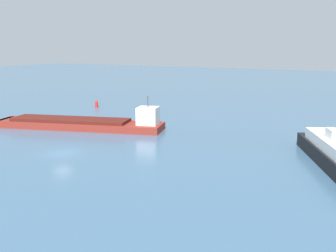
{
  "coord_description": "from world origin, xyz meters",
  "views": [
    {
      "loc": [
        37.2,
        -36.68,
        13.51
      ],
      "look_at": [
        5.82,
        17.03,
        1.2
      ],
      "focal_mm": 43.43,
      "sensor_mm": 36.0,
      "label": 1
    }
  ],
  "objects": [
    {
      "name": "channel_buoy_red",
      "position": [
        -21.77,
        32.67,
        0.81
      ],
      "size": [
        0.7,
        0.7,
        1.9
      ],
      "color": "red",
      "rests_on": "ground"
    },
    {
      "name": "cargo_barge",
      "position": [
        -8.33,
        13.38,
        0.93
      ],
      "size": [
        28.56,
        14.09,
        5.74
      ],
      "color": "maroon",
      "rests_on": "ground"
    },
    {
      "name": "ground_plane",
      "position": [
        0.0,
        0.0,
        0.0
      ],
      "size": [
        400.0,
        400.0,
        0.0
      ],
      "primitive_type": "plane",
      "color": "#3D607F"
    }
  ]
}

